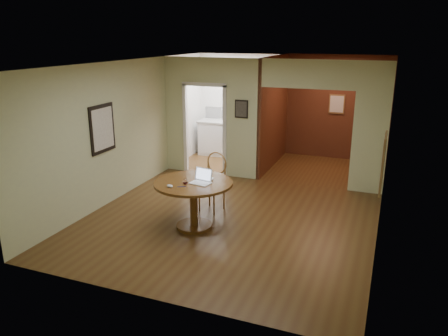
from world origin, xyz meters
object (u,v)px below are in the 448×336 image
at_px(dining_table, 194,194).
at_px(chair, 214,178).
at_px(closed_laptop, 204,179).
at_px(open_laptop, 202,179).

relative_size(dining_table, chair, 1.20).
bearing_deg(closed_laptop, chair, 91.62).
distance_m(dining_table, open_laptop, 0.31).
bearing_deg(closed_laptop, dining_table, -135.66).
bearing_deg(open_laptop, chair, 110.50).
height_order(dining_table, open_laptop, open_laptop).
height_order(open_laptop, closed_laptop, open_laptop).
distance_m(chair, open_laptop, 0.92).
height_order(chair, open_laptop, chair).
bearing_deg(dining_table, open_laptop, 8.78).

